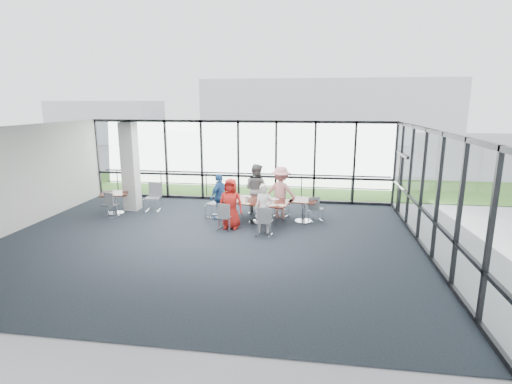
# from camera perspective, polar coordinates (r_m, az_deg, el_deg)

# --- Properties ---
(floor) EXTENTS (12.00, 10.00, 0.02)m
(floor) POSITION_cam_1_polar(r_m,az_deg,el_deg) (11.55, -7.22, -7.07)
(floor) COLOR black
(floor) RESTS_ON ground
(ceiling) EXTENTS (12.00, 10.00, 0.04)m
(ceiling) POSITION_cam_1_polar(r_m,az_deg,el_deg) (10.90, -7.69, 9.02)
(ceiling) COLOR white
(ceiling) RESTS_ON ground
(wall_left) EXTENTS (0.10, 10.00, 3.20)m
(wall_left) POSITION_cam_1_polar(r_m,az_deg,el_deg) (13.99, -31.82, 1.41)
(wall_left) COLOR silver
(wall_left) RESTS_ON ground
(wall_front) EXTENTS (12.00, 0.10, 3.20)m
(wall_front) POSITION_cam_1_polar(r_m,az_deg,el_deg) (6.63, -19.39, -8.14)
(wall_front) COLOR silver
(wall_front) RESTS_ON ground
(curtain_wall_back) EXTENTS (12.00, 0.10, 3.20)m
(curtain_wall_back) POSITION_cam_1_polar(r_m,az_deg,el_deg) (15.91, -2.53, 4.46)
(curtain_wall_back) COLOR white
(curtain_wall_back) RESTS_ON ground
(curtain_wall_right) EXTENTS (0.10, 10.00, 3.20)m
(curtain_wall_right) POSITION_cam_1_polar(r_m,az_deg,el_deg) (11.10, 23.88, -0.24)
(curtain_wall_right) COLOR white
(curtain_wall_right) RESTS_ON ground
(exit_door) EXTENTS (0.12, 1.60, 2.10)m
(exit_door) POSITION_cam_1_polar(r_m,az_deg,el_deg) (14.78, 19.97, 0.90)
(exit_door) COLOR black
(exit_door) RESTS_ON ground
(structural_column) EXTENTS (0.50, 0.50, 3.20)m
(structural_column) POSITION_cam_1_polar(r_m,az_deg,el_deg) (15.16, -17.52, 3.47)
(structural_column) COLOR silver
(structural_column) RESTS_ON ground
(apron) EXTENTS (80.00, 70.00, 0.02)m
(apron) POSITION_cam_1_polar(r_m,az_deg,el_deg) (21.04, 0.11, 2.03)
(apron) COLOR gray
(apron) RESTS_ON ground
(grass_strip) EXTENTS (80.00, 5.00, 0.01)m
(grass_strip) POSITION_cam_1_polar(r_m,az_deg,el_deg) (19.09, -0.77, 1.01)
(grass_strip) COLOR #3A631A
(grass_strip) RESTS_ON ground
(hangar_main) EXTENTS (24.00, 10.00, 6.00)m
(hangar_main) POSITION_cam_1_polar(r_m,az_deg,el_deg) (42.47, 10.03, 11.34)
(hangar_main) COLOR silver
(hangar_main) RESTS_ON ground
(hangar_aux) EXTENTS (10.00, 6.00, 4.00)m
(hangar_aux) POSITION_cam_1_polar(r_m,az_deg,el_deg) (43.86, -20.42, 9.47)
(hangar_aux) COLOR silver
(hangar_aux) RESTS_ON ground
(guard_rail) EXTENTS (12.00, 0.06, 0.06)m
(guard_rail) POSITION_cam_1_polar(r_m,az_deg,el_deg) (16.68, -2.10, 1.01)
(guard_rail) COLOR #2D2D33
(guard_rail) RESTS_ON ground
(main_table) EXTENTS (2.37, 1.67, 0.75)m
(main_table) POSITION_cam_1_polar(r_m,az_deg,el_deg) (13.03, 0.20, -1.68)
(main_table) COLOR #371C11
(main_table) RESTS_ON ground
(side_table_left) EXTENTS (1.19, 1.19, 0.75)m
(side_table_left) POSITION_cam_1_polar(r_m,az_deg,el_deg) (14.97, -19.57, -0.52)
(side_table_left) COLOR #371C11
(side_table_left) RESTS_ON ground
(side_table_right) EXTENTS (1.00, 1.00, 0.75)m
(side_table_right) POSITION_cam_1_polar(r_m,az_deg,el_deg) (13.24, 6.83, -1.57)
(side_table_right) COLOR #371C11
(side_table_right) RESTS_ON ground
(diner_near_left) EXTENTS (0.80, 0.54, 1.59)m
(diner_near_left) POSITION_cam_1_polar(r_m,az_deg,el_deg) (12.44, -3.63, -1.68)
(diner_near_left) COLOR red
(diner_near_left) RESTS_ON ground
(diner_near_right) EXTENTS (0.56, 0.42, 1.50)m
(diner_near_right) POSITION_cam_1_polar(r_m,az_deg,el_deg) (12.01, 1.10, -2.40)
(diner_near_right) COLOR white
(diner_near_right) RESTS_ON ground
(diner_far_left) EXTENTS (1.02, 0.87, 1.80)m
(diner_far_left) POSITION_cam_1_polar(r_m,az_deg,el_deg) (13.99, 0.03, 0.40)
(diner_far_left) COLOR slate
(diner_far_left) RESTS_ON ground
(diner_far_right) EXTENTS (1.22, 0.76, 1.77)m
(diner_far_right) POSITION_cam_1_polar(r_m,az_deg,el_deg) (13.56, 3.57, -0.07)
(diner_far_right) COLOR #DB8A8B
(diner_far_right) RESTS_ON ground
(diner_end) EXTENTS (0.84, 1.03, 1.55)m
(diner_end) POSITION_cam_1_polar(r_m,az_deg,el_deg) (13.50, -5.20, -0.64)
(diner_end) COLOR #2B60A3
(diner_end) RESTS_ON ground
(chair_main_nl) EXTENTS (0.49, 0.49, 0.85)m
(chair_main_nl) POSITION_cam_1_polar(r_m,az_deg,el_deg) (12.37, -4.60, -3.54)
(chair_main_nl) COLOR gray
(chair_main_nl) RESTS_ON ground
(chair_main_nr) EXTENTS (0.51, 0.51, 0.89)m
(chair_main_nr) POSITION_cam_1_polar(r_m,az_deg,el_deg) (11.81, 1.16, -4.21)
(chair_main_nr) COLOR gray
(chair_main_nr) RESTS_ON ground
(chair_main_fl) EXTENTS (0.50, 0.50, 0.91)m
(chair_main_fl) POSITION_cam_1_polar(r_m,az_deg,el_deg) (14.23, -0.08, -1.22)
(chair_main_fl) COLOR gray
(chair_main_fl) RESTS_ON ground
(chair_main_fr) EXTENTS (0.57, 0.57, 0.92)m
(chair_main_fr) POSITION_cam_1_polar(r_m,az_deg,el_deg) (13.86, 3.68, -1.61)
(chair_main_fr) COLOR gray
(chair_main_fr) RESTS_ON ground
(chair_main_end) EXTENTS (0.58, 0.58, 0.95)m
(chair_main_end) POSITION_cam_1_polar(r_m,az_deg,el_deg) (13.78, -5.93, -1.67)
(chair_main_end) COLOR gray
(chair_main_end) RESTS_ON ground
(chair_spare_la) EXTENTS (0.53, 0.53, 0.87)m
(chair_spare_la) POSITION_cam_1_polar(r_m,az_deg,el_deg) (14.65, -20.09, -1.69)
(chair_spare_la) COLOR gray
(chair_spare_la) RESTS_ON ground
(chair_spare_lb) EXTENTS (0.55, 0.55, 0.98)m
(chair_spare_lb) POSITION_cam_1_polar(r_m,az_deg,el_deg) (14.91, -14.59, -0.84)
(chair_spare_lb) COLOR gray
(chair_spare_lb) RESTS_ON ground
(chair_spare_r) EXTENTS (0.54, 0.54, 0.83)m
(chair_spare_r) POSITION_cam_1_polar(r_m,az_deg,el_deg) (13.43, 8.57, -2.38)
(chair_spare_r) COLOR gray
(chair_spare_r) RESTS_ON ground
(plate_nl) EXTENTS (0.24, 0.24, 0.01)m
(plate_nl) POSITION_cam_1_polar(r_m,az_deg,el_deg) (12.91, -2.66, -1.30)
(plate_nl) COLOR white
(plate_nl) RESTS_ON main_table
(plate_nr) EXTENTS (0.24, 0.24, 0.01)m
(plate_nr) POSITION_cam_1_polar(r_m,az_deg,el_deg) (12.39, 2.47, -1.90)
(plate_nr) COLOR white
(plate_nr) RESTS_ON main_table
(plate_fl) EXTENTS (0.25, 0.25, 0.01)m
(plate_fl) POSITION_cam_1_polar(r_m,az_deg,el_deg) (13.51, -1.17, -0.66)
(plate_fl) COLOR white
(plate_fl) RESTS_ON main_table
(plate_fr) EXTENTS (0.24, 0.24, 0.01)m
(plate_fr) POSITION_cam_1_polar(r_m,az_deg,el_deg) (13.16, 2.82, -1.03)
(plate_fr) COLOR white
(plate_fr) RESTS_ON main_table
(plate_end) EXTENTS (0.26, 0.26, 0.01)m
(plate_end) POSITION_cam_1_polar(r_m,az_deg,el_deg) (13.36, -3.22, -0.82)
(plate_end) COLOR white
(plate_end) RESTS_ON main_table
(tumbler_a) EXTENTS (0.08, 0.08, 0.15)m
(tumbler_a) POSITION_cam_1_polar(r_m,az_deg,el_deg) (12.91, -1.33, -0.98)
(tumbler_a) COLOR white
(tumbler_a) RESTS_ON main_table
(tumbler_b) EXTENTS (0.08, 0.08, 0.15)m
(tumbler_b) POSITION_cam_1_polar(r_m,az_deg,el_deg) (12.72, 1.27, -1.19)
(tumbler_b) COLOR white
(tumbler_b) RESTS_ON main_table
(tumbler_c) EXTENTS (0.07, 0.07, 0.13)m
(tumbler_c) POSITION_cam_1_polar(r_m,az_deg,el_deg) (13.18, 0.68, -0.73)
(tumbler_c) COLOR white
(tumbler_c) RESTS_ON main_table
(tumbler_d) EXTENTS (0.07, 0.07, 0.13)m
(tumbler_d) POSITION_cam_1_polar(r_m,az_deg,el_deg) (13.12, -3.13, -0.81)
(tumbler_d) COLOR white
(tumbler_d) RESTS_ON main_table
(menu_a) EXTENTS (0.30, 0.23, 0.00)m
(menu_a) POSITION_cam_1_polar(r_m,az_deg,el_deg) (12.60, -1.46, -1.66)
(menu_a) COLOR white
(menu_a) RESTS_ON main_table
(menu_b) EXTENTS (0.34, 0.37, 0.00)m
(menu_b) POSITION_cam_1_polar(r_m,az_deg,el_deg) (12.41, 3.71, -1.91)
(menu_b) COLOR white
(menu_b) RESTS_ON main_table
(menu_c) EXTENTS (0.31, 0.22, 0.00)m
(menu_c) POSITION_cam_1_polar(r_m,az_deg,el_deg) (13.36, 1.58, -0.83)
(menu_c) COLOR white
(menu_c) RESTS_ON main_table
(condiment_caddy) EXTENTS (0.10, 0.07, 0.04)m
(condiment_caddy) POSITION_cam_1_polar(r_m,az_deg,el_deg) (13.04, 0.26, -1.09)
(condiment_caddy) COLOR black
(condiment_caddy) RESTS_ON main_table
(ketchup_bottle) EXTENTS (0.06, 0.06, 0.18)m
(ketchup_bottle) POSITION_cam_1_polar(r_m,az_deg,el_deg) (13.03, 0.55, -0.78)
(ketchup_bottle) COLOR #B2000D
(ketchup_bottle) RESTS_ON main_table
(green_bottle) EXTENTS (0.05, 0.05, 0.20)m
(green_bottle) POSITION_cam_1_polar(r_m,az_deg,el_deg) (13.05, 0.65, -0.71)
(green_bottle) COLOR #257F42
(green_bottle) RESTS_ON main_table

